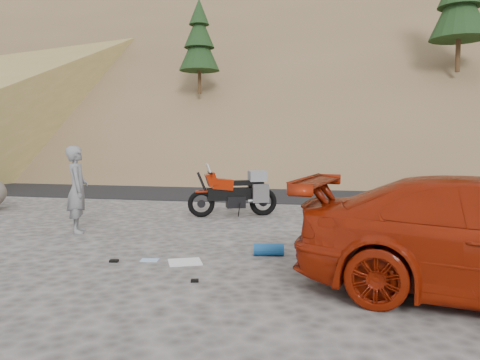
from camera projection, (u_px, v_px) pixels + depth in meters
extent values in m
plane|color=#484542|center=(185.00, 241.00, 8.89)|extent=(140.00, 140.00, 0.00)
cube|color=black|center=(263.00, 191.00, 17.65)|extent=(120.00, 7.00, 0.05)
cube|color=brown|center=(332.00, 63.00, 37.00)|extent=(110.00, 51.90, 46.72)
cube|color=brown|center=(332.00, 59.00, 36.98)|extent=(110.00, 43.28, 36.46)
cube|color=brown|center=(336.00, 39.00, 55.97)|extent=(120.00, 40.00, 30.00)
cylinder|color=#3B2915|center=(200.00, 79.00, 22.95)|extent=(0.17, 0.17, 1.40)
cone|color=black|center=(199.00, 47.00, 22.82)|extent=(2.00, 2.00, 2.25)
cone|color=black|center=(199.00, 29.00, 22.74)|extent=(1.50, 1.50, 1.76)
cone|color=black|center=(199.00, 12.00, 22.67)|extent=(1.00, 1.00, 1.26)
cylinder|color=#3B2915|center=(458.00, 52.00, 21.30)|extent=(0.22, 0.22, 1.82)
cone|color=black|center=(460.00, 6.00, 21.13)|extent=(2.60, 2.60, 2.92)
torus|color=black|center=(201.00, 204.00, 11.63)|extent=(0.67, 0.39, 0.68)
cylinder|color=black|center=(201.00, 204.00, 11.63)|extent=(0.21, 0.14, 0.21)
torus|color=black|center=(263.00, 202.00, 11.96)|extent=(0.71, 0.43, 0.72)
cylinder|color=black|center=(263.00, 202.00, 11.96)|extent=(0.24, 0.17, 0.23)
cylinder|color=black|center=(204.00, 188.00, 11.62)|extent=(0.38, 0.21, 0.83)
cylinder|color=black|center=(210.00, 173.00, 11.61)|extent=(0.30, 0.60, 0.05)
cube|color=black|center=(232.00, 194.00, 11.77)|extent=(1.23, 0.73, 0.31)
cube|color=black|center=(236.00, 202.00, 11.81)|extent=(0.55, 0.47, 0.29)
cube|color=maroon|center=(222.00, 184.00, 11.70)|extent=(0.62, 0.50, 0.32)
cube|color=maroon|center=(211.00, 179.00, 11.63)|extent=(0.43, 0.45, 0.36)
cube|color=silver|center=(208.00, 169.00, 11.60)|extent=(0.24, 0.33, 0.26)
cube|color=black|center=(242.00, 183.00, 11.80)|extent=(0.61, 0.44, 0.12)
cube|color=black|center=(257.00, 184.00, 11.89)|extent=(0.40, 0.32, 0.10)
cube|color=#A6A6AA|center=(261.00, 193.00, 11.65)|extent=(0.43, 0.28, 0.46)
cube|color=#A6A6AA|center=(256.00, 191.00, 12.17)|extent=(0.43, 0.28, 0.46)
cube|color=gray|center=(257.00, 176.00, 11.87)|extent=(0.54, 0.50, 0.27)
cube|color=maroon|center=(201.00, 191.00, 11.61)|extent=(0.33, 0.24, 0.04)
cylinder|color=black|center=(239.00, 210.00, 11.66)|extent=(0.11, 0.21, 0.37)
cylinder|color=#A6A6AA|center=(257.00, 200.00, 11.77)|extent=(0.47, 0.28, 0.13)
imported|color=gray|center=(79.00, 232.00, 9.75)|extent=(0.69, 0.78, 1.80)
cube|color=white|center=(185.00, 262.00, 7.34)|extent=(0.65, 0.62, 0.02)
cylinder|color=#195497|center=(269.00, 249.00, 7.78)|extent=(0.53, 0.29, 0.20)
cylinder|color=#195497|center=(337.00, 263.00, 6.89)|extent=(0.10, 0.10, 0.22)
cone|color=red|center=(398.00, 281.00, 6.11)|extent=(0.14, 0.14, 0.16)
cube|color=black|center=(114.00, 261.00, 7.37)|extent=(0.15, 0.12, 0.04)
cube|color=black|center=(195.00, 281.00, 6.34)|extent=(0.12, 0.11, 0.04)
cube|color=#97B9E9|center=(150.00, 260.00, 7.47)|extent=(0.31, 0.25, 0.01)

